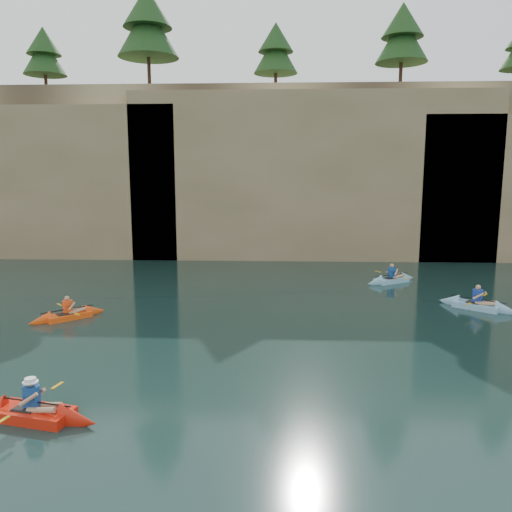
{
  "coord_description": "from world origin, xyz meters",
  "views": [
    {
      "loc": [
        -0.28,
        -11.26,
        5.68
      ],
      "look_at": [
        -0.99,
        5.13,
        3.0
      ],
      "focal_mm": 35.0,
      "sensor_mm": 36.0,
      "label": 1
    }
  ],
  "objects": [
    {
      "name": "sea_cave_west",
      "position": [
        -18.0,
        21.95,
        2.0
      ],
      "size": [
        4.5,
        1.0,
        4.0
      ],
      "primitive_type": "cube",
      "color": "black",
      "rests_on": "ground"
    },
    {
      "name": "sea_cave_center",
      "position": [
        -4.0,
        21.95,
        1.6
      ],
      "size": [
        3.5,
        1.0,
        3.2
      ],
      "primitive_type": "cube",
      "color": "black",
      "rests_on": "ground"
    },
    {
      "name": "sea_cave_east",
      "position": [
        10.0,
        21.95,
        2.25
      ],
      "size": [
        5.0,
        1.0,
        4.5
      ],
      "primitive_type": "cube",
      "color": "black",
      "rests_on": "ground"
    },
    {
      "name": "kayaker_orange",
      "position": [
        -8.61,
        7.62,
        0.14
      ],
      "size": [
        2.71,
        2.6,
        1.16
      ],
      "rotation": [
        0.0,
        0.0,
        0.75
      ],
      "color": "#FF4F10",
      "rests_on": "ground"
    },
    {
      "name": "kayaker_ltblue_near",
      "position": [
        8.28,
        9.86,
        0.16
      ],
      "size": [
        3.04,
        2.69,
        1.3
      ],
      "rotation": [
        0.0,
        0.0,
        -0.69
      ],
      "color": "#7FB4D5",
      "rests_on": "ground"
    },
    {
      "name": "cliff",
      "position": [
        0.0,
        30.0,
        6.0
      ],
      "size": [
        70.0,
        16.0,
        12.0
      ],
      "primitive_type": "cube",
      "color": "tan",
      "rests_on": "ground"
    },
    {
      "name": "cliff_pines",
      "position": [
        0.0,
        25.0,
        15.91
      ],
      "size": [
        56.0,
        6.0,
        7.83
      ],
      "primitive_type": null,
      "color": "black",
      "rests_on": "cliff"
    },
    {
      "name": "ground",
      "position": [
        0.0,
        0.0,
        0.0
      ],
      "size": [
        160.0,
        160.0,
        0.0
      ],
      "primitive_type": "plane",
      "color": "black",
      "rests_on": "ground"
    },
    {
      "name": "kayaker_ltblue_mid",
      "position": [
        5.81,
        15.04,
        0.15
      ],
      "size": [
        3.19,
        2.41,
        1.26
      ],
      "rotation": [
        0.0,
        0.0,
        0.57
      ],
      "color": "#7EBDD3",
      "rests_on": "ground"
    },
    {
      "name": "main_kayaker",
      "position": [
        -6.0,
        -0.54,
        0.17
      ],
      "size": [
        3.45,
        2.26,
        1.25
      ],
      "rotation": [
        0.0,
        0.0,
        -0.22
      ],
      "color": "red",
      "rests_on": "ground"
    },
    {
      "name": "cliff_slab_center",
      "position": [
        2.0,
        22.6,
        5.7
      ],
      "size": [
        24.0,
        2.4,
        11.4
      ],
      "primitive_type": "cube",
      "color": "#957D5A",
      "rests_on": "ground"
    }
  ]
}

